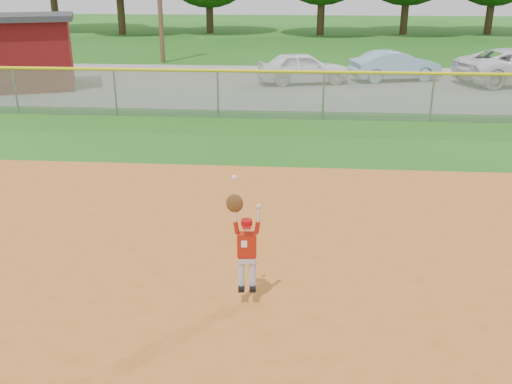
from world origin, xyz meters
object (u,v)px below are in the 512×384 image
Objects in this scene: utility_shed at (26,52)px; ballplayer at (245,243)px; car_white_a at (303,68)px; car_blue at (395,66)px.

utility_shed is 18.34m from ballplayer.
utility_shed is at bearing 123.87° from ballplayer.
ballplayer is (10.21, -15.22, -0.54)m from utility_shed.
car_blue is (3.95, 1.05, -0.02)m from car_white_a.
utility_shed reaches higher than ballplayer.
car_white_a is 4.08m from car_blue.
ballplayer is at bearing -56.13° from utility_shed.
utility_shed is (-14.85, -3.07, 0.82)m from car_blue.
utility_shed reaches higher than car_white_a.
car_white_a is at bearing 87.69° from ballplayer.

